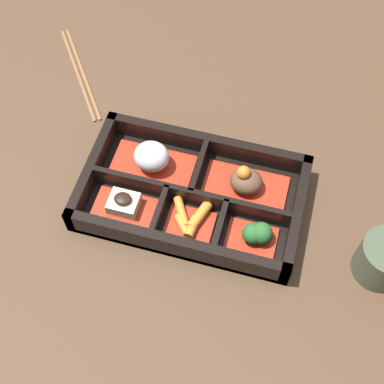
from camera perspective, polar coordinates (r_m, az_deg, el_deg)
name	(u,v)px	position (r m, az deg, el deg)	size (l,w,h in m)	color
ground_plane	(192,201)	(0.80, 0.00, -0.92)	(3.00, 3.00, 0.00)	#4C3523
bento_base	(192,199)	(0.80, 0.00, -0.74)	(0.32, 0.19, 0.01)	black
bento_rim	(192,195)	(0.78, -0.01, -0.27)	(0.32, 0.19, 0.04)	black
bowl_rice	(152,159)	(0.81, -4.30, 3.50)	(0.12, 0.07, 0.05)	#B22D19
bowl_stew	(245,183)	(0.79, 5.73, 0.97)	(0.12, 0.07, 0.05)	#B22D19
bowl_tofu	(124,205)	(0.78, -7.26, -1.37)	(0.09, 0.05, 0.03)	#B22D19
bowl_carrots	(190,220)	(0.76, -0.19, -3.04)	(0.07, 0.06, 0.02)	#B22D19
bowl_greens	(257,235)	(0.75, 6.96, -4.54)	(0.07, 0.05, 0.04)	#B22D19
tea_cup	(384,259)	(0.77, 19.79, -6.71)	(0.07, 0.07, 0.06)	#424C38
chopsticks	(80,72)	(0.97, -11.84, 12.39)	(0.15, 0.19, 0.01)	brown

